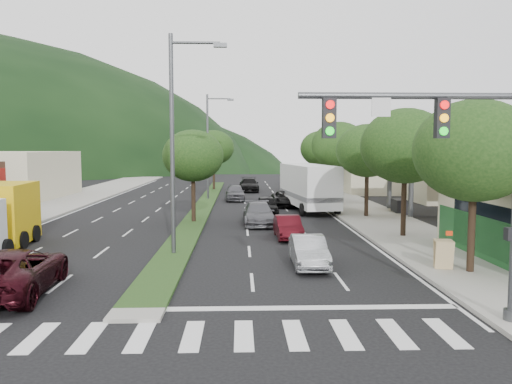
{
  "coord_description": "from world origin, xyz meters",
  "views": [
    {
      "loc": [
        3.06,
        -14.76,
        4.91
      ],
      "look_at": [
        3.98,
        13.54,
        2.43
      ],
      "focal_mm": 35.0,
      "sensor_mm": 36.0,
      "label": 1
    }
  ],
  "objects_px": {
    "tree_r_e": "(321,149)",
    "car_queue_a": "(267,205)",
    "sedan_silver": "(309,251)",
    "car_queue_b": "(259,214)",
    "tree_med_near": "(193,156)",
    "car_queue_f": "(249,185)",
    "tree_r_c": "(367,151)",
    "streetlight_mid": "(210,141)",
    "car_queue_d": "(285,199)",
    "a_frame_sign": "(444,252)",
    "car_queue_e": "(235,193)",
    "tree_r_a": "(475,151)",
    "tree_med_far": "(214,148)",
    "car_queue_c": "(288,227)",
    "suv_maroon": "(13,271)",
    "tree_r_d": "(339,145)",
    "motorhome": "(308,186)",
    "box_truck": "(0,218)",
    "traffic_signal": "(462,158)",
    "tree_r_b": "(405,146)",
    "streetlight_near": "(177,133)"
  },
  "relations": [
    {
      "from": "tree_med_far",
      "to": "car_queue_f",
      "type": "height_order",
      "value": "tree_med_far"
    },
    {
      "from": "streetlight_near",
      "to": "box_truck",
      "type": "xyz_separation_m",
      "value": [
        -8.94,
        1.89,
        -4.09
      ]
    },
    {
      "from": "car_queue_c",
      "to": "car_queue_d",
      "type": "xyz_separation_m",
      "value": [
        1.23,
        15.0,
        0.04
      ]
    },
    {
      "from": "tree_med_far",
      "to": "car_queue_d",
      "type": "relative_size",
      "value": 1.47
    },
    {
      "from": "sedan_silver",
      "to": "tree_r_b",
      "type": "bearing_deg",
      "value": 46.51
    },
    {
      "from": "suv_maroon",
      "to": "tree_med_far",
      "type": "bearing_deg",
      "value": -100.52
    },
    {
      "from": "car_queue_a",
      "to": "car_queue_b",
      "type": "height_order",
      "value": "car_queue_b"
    },
    {
      "from": "streetlight_mid",
      "to": "car_queue_a",
      "type": "bearing_deg",
      "value": -65.86
    },
    {
      "from": "traffic_signal",
      "to": "car_queue_b",
      "type": "relative_size",
      "value": 1.45
    },
    {
      "from": "sedan_silver",
      "to": "motorhome",
      "type": "bearing_deg",
      "value": 82.34
    },
    {
      "from": "tree_r_d",
      "to": "box_truck",
      "type": "height_order",
      "value": "tree_r_d"
    },
    {
      "from": "a_frame_sign",
      "to": "car_queue_e",
      "type": "bearing_deg",
      "value": 119.54
    },
    {
      "from": "car_queue_e",
      "to": "a_frame_sign",
      "type": "height_order",
      "value": "a_frame_sign"
    },
    {
      "from": "tree_r_b",
      "to": "tree_r_c",
      "type": "bearing_deg",
      "value": 90.0
    },
    {
      "from": "streetlight_mid",
      "to": "car_queue_b",
      "type": "bearing_deg",
      "value": -75.64
    },
    {
      "from": "suv_maroon",
      "to": "car_queue_b",
      "type": "distance_m",
      "value": 17.56
    },
    {
      "from": "tree_r_c",
      "to": "streetlight_mid",
      "type": "bearing_deg",
      "value": 132.22
    },
    {
      "from": "tree_med_far",
      "to": "motorhome",
      "type": "distance_m",
      "value": 21.4
    },
    {
      "from": "sedan_silver",
      "to": "car_queue_a",
      "type": "height_order",
      "value": "car_queue_a"
    },
    {
      "from": "tree_r_a",
      "to": "streetlight_mid",
      "type": "xyz_separation_m",
      "value": [
        -11.79,
        29.0,
        0.76
      ]
    },
    {
      "from": "tree_r_a",
      "to": "tree_r_c",
      "type": "height_order",
      "value": "tree_r_a"
    },
    {
      "from": "box_truck",
      "to": "a_frame_sign",
      "type": "relative_size",
      "value": 4.24
    },
    {
      "from": "tree_r_c",
      "to": "traffic_signal",
      "type": "bearing_deg",
      "value": -97.85
    },
    {
      "from": "motorhome",
      "to": "tree_r_a",
      "type": "bearing_deg",
      "value": -87.32
    },
    {
      "from": "tree_med_near",
      "to": "car_queue_f",
      "type": "bearing_deg",
      "value": 80.28
    },
    {
      "from": "tree_r_e",
      "to": "car_queue_b",
      "type": "xyz_separation_m",
      "value": [
        -7.74,
        -22.84,
        -4.19
      ]
    },
    {
      "from": "tree_r_c",
      "to": "tree_r_d",
      "type": "height_order",
      "value": "tree_r_d"
    },
    {
      "from": "streetlight_mid",
      "to": "suv_maroon",
      "type": "xyz_separation_m",
      "value": [
        -4.82,
        -31.0,
        -4.8
      ]
    },
    {
      "from": "tree_r_a",
      "to": "tree_r_c",
      "type": "bearing_deg",
      "value": 90.0
    },
    {
      "from": "suv_maroon",
      "to": "a_frame_sign",
      "type": "xyz_separation_m",
      "value": [
        15.74,
        2.45,
        0.06
      ]
    },
    {
      "from": "tree_r_e",
      "to": "car_queue_b",
      "type": "height_order",
      "value": "tree_r_e"
    },
    {
      "from": "car_queue_b",
      "to": "box_truck",
      "type": "bearing_deg",
      "value": -152.19
    },
    {
      "from": "tree_r_e",
      "to": "car_queue_a",
      "type": "xyz_separation_m",
      "value": [
        -6.94,
        -17.84,
        -4.21
      ]
    },
    {
      "from": "sedan_silver",
      "to": "box_truck",
      "type": "distance_m",
      "value": 15.28
    },
    {
      "from": "tree_med_near",
      "to": "tree_r_b",
      "type": "bearing_deg",
      "value": -26.57
    },
    {
      "from": "car_queue_f",
      "to": "car_queue_a",
      "type": "bearing_deg",
      "value": -87.86
    },
    {
      "from": "streetlight_mid",
      "to": "car_queue_c",
      "type": "relative_size",
      "value": 2.68
    },
    {
      "from": "tree_med_far",
      "to": "streetlight_mid",
      "type": "xyz_separation_m",
      "value": [
        0.21,
        -11.0,
        0.58
      ]
    },
    {
      "from": "sedan_silver",
      "to": "car_queue_b",
      "type": "xyz_separation_m",
      "value": [
        -1.65,
        11.55,
        0.07
      ]
    },
    {
      "from": "tree_r_c",
      "to": "car_queue_c",
      "type": "distance_m",
      "value": 10.88
    },
    {
      "from": "car_queue_a",
      "to": "tree_r_c",
      "type": "bearing_deg",
      "value": -17.71
    },
    {
      "from": "tree_r_c",
      "to": "box_truck",
      "type": "bearing_deg",
      "value": -154.0
    },
    {
      "from": "traffic_signal",
      "to": "tree_r_c",
      "type": "xyz_separation_m",
      "value": [
        2.97,
        21.54,
        0.1
      ]
    },
    {
      "from": "streetlight_mid",
      "to": "car_queue_d",
      "type": "height_order",
      "value": "streetlight_mid"
    },
    {
      "from": "tree_r_e",
      "to": "car_queue_a",
      "type": "distance_m",
      "value": 19.6
    },
    {
      "from": "traffic_signal",
      "to": "box_truck",
      "type": "relative_size",
      "value": 1.06
    },
    {
      "from": "streetlight_mid",
      "to": "suv_maroon",
      "type": "relative_size",
      "value": 1.78
    },
    {
      "from": "a_frame_sign",
      "to": "car_queue_b",
      "type": "bearing_deg",
      "value": 130.81
    },
    {
      "from": "traffic_signal",
      "to": "car_queue_a",
      "type": "height_order",
      "value": "traffic_signal"
    },
    {
      "from": "car_queue_a",
      "to": "car_queue_f",
      "type": "xyz_separation_m",
      "value": [
        -0.96,
        19.8,
        0.09
      ]
    }
  ]
}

